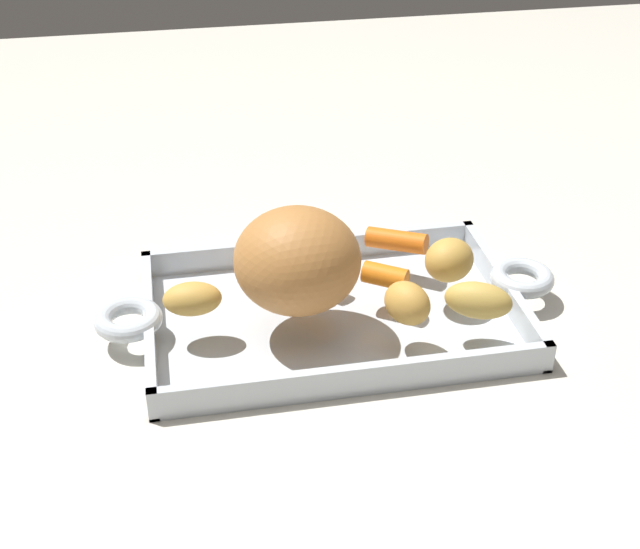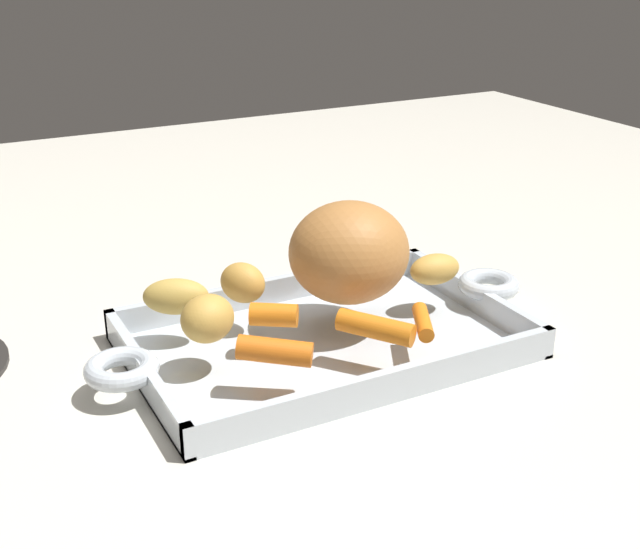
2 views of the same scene
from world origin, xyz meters
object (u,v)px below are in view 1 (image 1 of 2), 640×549
(potato_halved, at_px, (449,259))
(potato_near_roast, at_px, (478,300))
(baby_carrot_southwest, at_px, (385,276))
(potato_corner, at_px, (192,299))
(baby_carrot_long, at_px, (257,254))
(baby_carrot_center_left, at_px, (397,240))
(pork_roast, at_px, (297,261))
(baby_carrot_northwest, at_px, (303,249))
(potato_golden_small, at_px, (407,303))
(roasting_dish, at_px, (332,312))

(potato_halved, bearing_deg, potato_near_roast, -84.33)
(baby_carrot_southwest, relative_size, potato_halved, 0.86)
(baby_carrot_southwest, xyz_separation_m, potato_corner, (-0.18, -0.01, 0.00))
(baby_carrot_long, distance_m, potato_halved, 0.19)
(potato_corner, bearing_deg, baby_carrot_center_left, 19.71)
(baby_carrot_long, bearing_deg, potato_corner, -130.25)
(potato_near_roast, bearing_deg, pork_roast, 163.48)
(baby_carrot_northwest, distance_m, potato_golden_small, 0.15)
(potato_near_roast, bearing_deg, baby_carrot_center_left, 107.92)
(potato_halved, height_order, potato_golden_small, potato_halved)
(baby_carrot_center_left, relative_size, baby_carrot_southwest, 1.46)
(baby_carrot_center_left, bearing_deg, potato_near_roast, -72.08)
(pork_roast, relative_size, baby_carrot_northwest, 1.68)
(baby_carrot_southwest, bearing_deg, potato_corner, -176.20)
(potato_halved, bearing_deg, potato_corner, -176.55)
(roasting_dish, bearing_deg, potato_near_roast, -28.41)
(baby_carrot_center_left, bearing_deg, baby_carrot_long, 177.96)
(roasting_dish, height_order, potato_corner, potato_corner)
(roasting_dish, distance_m, potato_near_roast, 0.14)
(baby_carrot_northwest, relative_size, potato_corner, 1.28)
(baby_carrot_northwest, xyz_separation_m, potato_corner, (-0.12, -0.08, 0.01))
(potato_golden_small, bearing_deg, baby_carrot_southwest, 94.08)
(baby_carrot_southwest, bearing_deg, pork_roast, -168.34)
(potato_halved, xyz_separation_m, potato_near_roast, (0.01, -0.07, -0.00))
(baby_carrot_long, bearing_deg, potato_halved, -20.36)
(baby_carrot_long, bearing_deg, baby_carrot_center_left, -2.04)
(baby_carrot_center_left, relative_size, potato_near_roast, 1.02)
(baby_carrot_northwest, bearing_deg, roasting_dish, -75.07)
(pork_roast, distance_m, potato_corner, 0.10)
(roasting_dish, relative_size, potato_golden_small, 9.71)
(baby_carrot_southwest, relative_size, baby_carrot_northwest, 0.62)
(pork_roast, height_order, baby_carrot_northwest, pork_roast)
(roasting_dish, bearing_deg, potato_halved, 0.96)
(baby_carrot_center_left, bearing_deg, pork_roast, -144.75)
(baby_carrot_southwest, bearing_deg, roasting_dish, 179.15)
(potato_golden_small, bearing_deg, roasting_dish, 132.26)
(pork_roast, distance_m, potato_golden_small, 0.11)
(baby_carrot_long, distance_m, baby_carrot_northwest, 0.05)
(roasting_dish, distance_m, baby_carrot_southwest, 0.06)
(roasting_dish, bearing_deg, potato_golden_small, -47.74)
(roasting_dish, height_order, potato_near_roast, potato_near_roast)
(potato_golden_small, relative_size, potato_corner, 0.86)
(potato_golden_small, bearing_deg, pork_roast, 155.16)
(baby_carrot_center_left, bearing_deg, baby_carrot_southwest, -113.77)
(baby_carrot_northwest, xyz_separation_m, potato_near_roast, (0.14, -0.13, 0.01))
(pork_roast, height_order, potato_near_roast, pork_roast)
(baby_carrot_long, relative_size, potato_halved, 1.12)
(pork_roast, bearing_deg, potato_halved, 7.86)
(potato_near_roast, bearing_deg, potato_golden_small, 176.46)
(baby_carrot_long, distance_m, potato_golden_small, 0.18)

